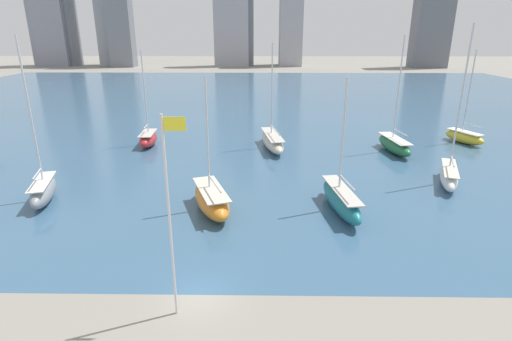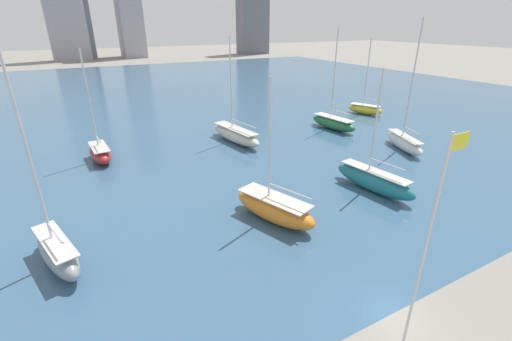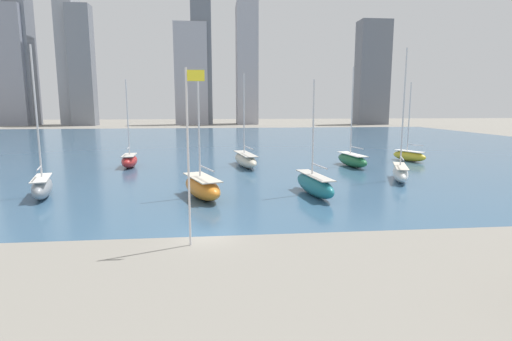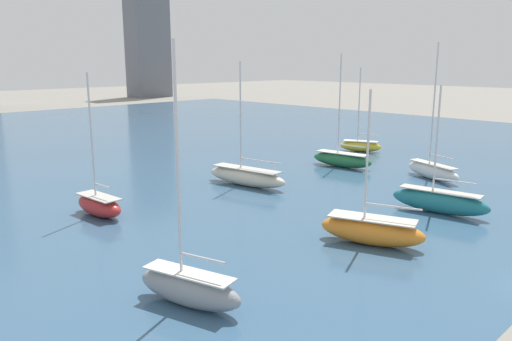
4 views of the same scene
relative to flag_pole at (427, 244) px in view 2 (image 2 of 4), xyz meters
The scene contains 11 objects.
ground_plane 6.64m from the flag_pole, 59.15° to the left, with size 500.00×500.00×0.00m, color gray.
harbor_water 71.98m from the flag_pole, 89.19° to the left, with size 180.00×140.00×0.00m.
flag_pole is the anchor object (origin of this frame).
sailboat_gray 23.06m from the flag_pole, 135.28° to the left, with size 3.66×7.31×15.24m.
sailboat_red 37.83m from the flag_pole, 107.63° to the left, with size 2.67×6.39×13.11m.
sailboat_green 40.32m from the flag_pole, 55.46° to the left, with size 3.26×8.89×15.03m.
sailboat_teal 19.13m from the flag_pole, 49.43° to the left, with size 3.08×9.25×11.94m.
sailboat_white 32.85m from the flag_pole, 40.32° to the left, with size 4.54×8.41×16.22m.
sailboat_cream 35.43m from the flag_pole, 79.65° to the left, with size 3.95×10.90×14.07m.
sailboat_orange 14.84m from the flag_pole, 88.69° to the left, with size 5.16×8.52×12.03m.
sailboat_yellow 51.37m from the flag_pole, 47.76° to the left, with size 4.42×6.73×13.10m.
Camera 2 is at (-14.07, -9.45, 15.66)m, focal length 24.00 mm.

